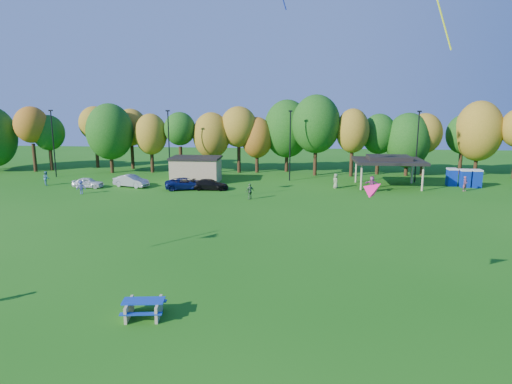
# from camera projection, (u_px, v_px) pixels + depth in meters

# --- Properties ---
(ground) EXTENTS (160.00, 160.00, 0.00)m
(ground) POSITION_uv_depth(u_px,v_px,m) (231.00, 332.00, 20.98)
(ground) COLOR #19600F
(ground) RESTS_ON ground
(tree_line) EXTENTS (93.57, 10.55, 11.15)m
(tree_line) POSITION_uv_depth(u_px,v_px,m) (269.00, 132.00, 64.29)
(tree_line) COLOR black
(tree_line) RESTS_ON ground
(lamp_posts) EXTENTS (64.50, 0.25, 9.09)m
(lamp_posts) POSITION_uv_depth(u_px,v_px,m) (290.00, 143.00, 58.84)
(lamp_posts) COLOR black
(lamp_posts) RESTS_ON ground
(utility_building) EXTENTS (6.30, 4.30, 3.25)m
(utility_building) POSITION_uv_depth(u_px,v_px,m) (196.00, 169.00, 58.60)
(utility_building) COLOR tan
(utility_building) RESTS_ON ground
(pavilion) EXTENTS (8.20, 6.20, 3.77)m
(pavilion) POSITION_uv_depth(u_px,v_px,m) (389.00, 160.00, 55.20)
(pavilion) COLOR tan
(pavilion) RESTS_ON ground
(porta_potties) EXTENTS (3.75, 1.95, 2.18)m
(porta_potties) POSITION_uv_depth(u_px,v_px,m) (464.00, 178.00, 55.43)
(porta_potties) COLOR #0B2A98
(porta_potties) RESTS_ON ground
(picnic_table) EXTENTS (2.21, 1.91, 0.87)m
(picnic_table) POSITION_uv_depth(u_px,v_px,m) (144.00, 307.00, 22.36)
(picnic_table) COLOR tan
(picnic_table) RESTS_ON ground
(car_a) EXTENTS (3.66, 1.48, 1.24)m
(car_a) POSITION_uv_depth(u_px,v_px,m) (88.00, 183.00, 54.90)
(car_a) COLOR white
(car_a) RESTS_ON ground
(car_b) EXTENTS (4.66, 2.78, 1.45)m
(car_b) POSITION_uv_depth(u_px,v_px,m) (131.00, 181.00, 55.44)
(car_b) COLOR #9C9BA1
(car_b) RESTS_ON ground
(car_c) EXTENTS (5.36, 3.53, 1.37)m
(car_c) POSITION_uv_depth(u_px,v_px,m) (186.00, 184.00, 53.94)
(car_c) COLOR #0D1852
(car_c) RESTS_ON ground
(car_d) EXTENTS (4.34, 1.82, 1.25)m
(car_d) POSITION_uv_depth(u_px,v_px,m) (210.00, 185.00, 53.68)
(car_d) COLOR black
(car_d) RESTS_ON ground
(far_person_0) EXTENTS (1.06, 0.90, 1.71)m
(far_person_0) POSITION_uv_depth(u_px,v_px,m) (250.00, 191.00, 48.56)
(far_person_0) COLOR #476E43
(far_person_0) RESTS_ON ground
(far_person_1) EXTENTS (1.14, 0.87, 1.55)m
(far_person_1) POSITION_uv_depth(u_px,v_px,m) (81.00, 187.00, 51.23)
(far_person_1) COLOR #434693
(far_person_1) RESTS_ON ground
(far_person_2) EXTENTS (0.85, 1.01, 1.77)m
(far_person_2) POSITION_uv_depth(u_px,v_px,m) (336.00, 181.00, 54.56)
(far_person_2) COLOR gray
(far_person_2) RESTS_ON ground
(far_person_3) EXTENTS (1.06, 1.08, 1.76)m
(far_person_3) POSITION_uv_depth(u_px,v_px,m) (46.00, 178.00, 56.44)
(far_person_3) COLOR teal
(far_person_3) RESTS_ON ground
(far_person_4) EXTENTS (1.81, 1.08, 1.86)m
(far_person_4) POSITION_uv_depth(u_px,v_px,m) (372.00, 184.00, 52.30)
(far_person_4) COLOR #AB4788
(far_person_4) RESTS_ON ground
(far_person_5) EXTENTS (0.76, 0.72, 1.75)m
(far_person_5) POSITION_uv_depth(u_px,v_px,m) (465.00, 184.00, 52.82)
(far_person_5) COLOR #974762
(far_person_5) RESTS_ON ground
(kite_7) EXTENTS (1.43, 1.30, 1.17)m
(kite_7) POSITION_uv_depth(u_px,v_px,m) (375.00, 188.00, 22.36)
(kite_7) COLOR #FC0E74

